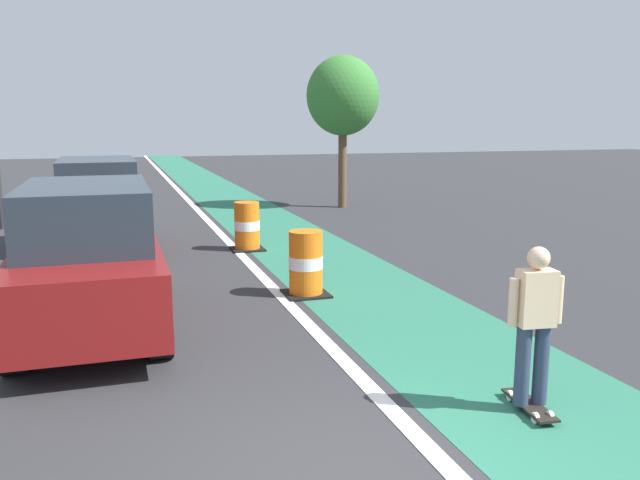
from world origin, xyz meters
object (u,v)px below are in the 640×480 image
at_px(traffic_barrel_front, 306,264).
at_px(traffic_barrel_mid, 247,227).
at_px(skateboarder_on_lane, 534,324).
at_px(parked_suv_second, 99,203).
at_px(parked_suv_nearest, 89,257).
at_px(street_tree_sidewalk, 343,97).

xyz_separation_m(traffic_barrel_front, traffic_barrel_mid, (-0.17, 4.10, 0.00)).
xyz_separation_m(skateboarder_on_lane, parked_suv_second, (-4.23, 10.24, 0.12)).
bearing_deg(parked_suv_nearest, parked_suv_second, 89.80).
distance_m(parked_suv_nearest, street_tree_sidewalk, 13.81).
bearing_deg(traffic_barrel_front, street_tree_sidewalk, 67.17).
relative_size(parked_suv_second, traffic_barrel_front, 4.25).
height_order(parked_suv_second, street_tree_sidewalk, street_tree_sidewalk).
distance_m(parked_suv_second, street_tree_sidewalk, 9.53).
height_order(traffic_barrel_front, traffic_barrel_mid, same).
distance_m(parked_suv_nearest, traffic_barrel_front, 3.48).
relative_size(skateboarder_on_lane, parked_suv_nearest, 0.37).
bearing_deg(traffic_barrel_mid, traffic_barrel_front, -87.64).
bearing_deg(skateboarder_on_lane, traffic_barrel_front, 100.38).
xyz_separation_m(parked_suv_nearest, street_tree_sidewalk, (7.71, 11.15, 2.63)).
distance_m(skateboarder_on_lane, parked_suv_second, 11.08).
bearing_deg(street_tree_sidewalk, skateboarder_on_lane, -102.78).
bearing_deg(skateboarder_on_lane, street_tree_sidewalk, 77.22).
bearing_deg(parked_suv_nearest, skateboarder_on_lane, -43.89).
height_order(skateboarder_on_lane, parked_suv_nearest, parked_suv_nearest).
bearing_deg(street_tree_sidewalk, traffic_barrel_front, -112.83).
bearing_deg(skateboarder_on_lane, parked_suv_nearest, 136.11).
bearing_deg(parked_suv_second, street_tree_sidewalk, 33.00).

